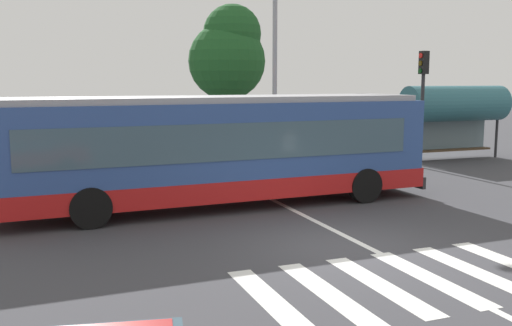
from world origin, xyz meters
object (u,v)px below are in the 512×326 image
parked_car_charcoal (309,139)px  twin_arm_street_lamp (275,15)px  city_transit_bus (218,150)px  parked_car_black (251,142)px  traffic_light_far_corner (423,90)px  parked_car_teal (129,146)px  background_tree_right (229,53)px  parked_car_champagne (194,145)px  bus_stop_shelter (455,105)px  parked_car_red (358,137)px  parked_car_white (59,148)px

parked_car_charcoal → twin_arm_street_lamp: 5.97m
city_transit_bus → parked_car_black: 9.96m
traffic_light_far_corner → parked_car_teal: bearing=155.4°
background_tree_right → traffic_light_far_corner: bearing=-73.1°
parked_car_champagne → bus_stop_shelter: 11.50m
parked_car_teal → parked_car_champagne: (2.71, -0.31, 0.00)m
parked_car_champagne → city_transit_bus: bearing=-100.5°
parked_car_black → parked_car_red: same height
parked_car_white → parked_car_teal: 2.73m
traffic_light_far_corner → bus_stop_shelter: 3.13m
parked_car_teal → traffic_light_far_corner: traffic_light_far_corner is taller
parked_car_black → traffic_light_far_corner: size_ratio=0.98×
bus_stop_shelter → twin_arm_street_lamp: twin_arm_street_lamp is taller
parked_car_black → parked_car_charcoal: 2.86m
parked_car_champagne → parked_car_teal: bearing=173.6°
city_transit_bus → parked_car_teal: 9.07m
parked_car_white → parked_car_black: size_ratio=1.00×
city_transit_bus → parked_car_red: 13.51m
city_transit_bus → background_tree_right: (5.88, 16.74, 3.44)m
traffic_light_far_corner → bus_stop_shelter: size_ratio=0.94×
parked_car_black → bus_stop_shelter: bus_stop_shelter is taller
parked_car_charcoal → background_tree_right: size_ratio=0.58×
bus_stop_shelter → background_tree_right: 13.44m
city_transit_bus → parked_car_red: (9.94, 9.12, -0.82)m
parked_car_charcoal → background_tree_right: bearing=99.4°
bus_stop_shelter → background_tree_right: (-6.61, 11.40, 2.61)m
background_tree_right → bus_stop_shelter: bearing=-59.9°
parked_car_teal → parked_car_red: same height
traffic_light_far_corner → city_transit_bus: bearing=-157.7°
parked_car_black → parked_car_champagne: bearing=-174.3°
parked_car_champagne → twin_arm_street_lamp: 6.47m
bus_stop_shelter → traffic_light_far_corner: bearing=-153.9°
parked_car_white → twin_arm_street_lamp: size_ratio=0.44×
parked_car_white → bus_stop_shelter: 16.85m
city_transit_bus → parked_car_white: city_transit_bus is taller
bus_stop_shelter → background_tree_right: bearing=120.1°
traffic_light_far_corner → twin_arm_street_lamp: (-4.77, 3.82, 3.11)m
parked_car_white → parked_car_black: (8.14, -0.32, 0.00)m
parked_car_black → background_tree_right: bearing=78.7°
bus_stop_shelter → city_transit_bus: bearing=-156.9°
bus_stop_shelter → twin_arm_street_lamp: size_ratio=0.48×
parked_car_champagne → parked_car_red: 8.34m
parked_car_red → traffic_light_far_corner: traffic_light_far_corner is taller
parked_car_white → city_transit_bus: bearing=-67.6°
parked_car_black → background_tree_right: background_tree_right is taller
parked_car_teal → parked_car_black: same height
parked_car_black → parked_car_red: 5.61m
parked_car_white → parked_car_black: bearing=-2.3°
parked_car_charcoal → bus_stop_shelter: 6.57m
parked_car_teal → traffic_light_far_corner: size_ratio=0.99×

